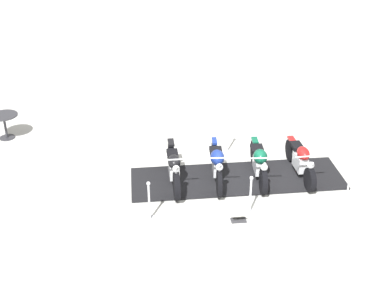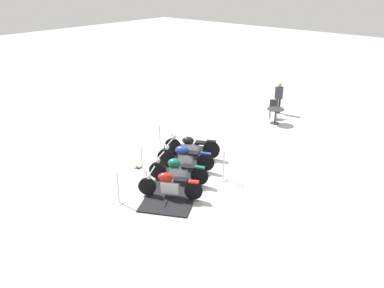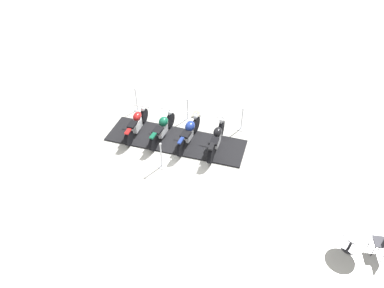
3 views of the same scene
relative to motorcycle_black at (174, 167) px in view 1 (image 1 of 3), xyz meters
name	(u,v)px [view 1 (image 1 of 3)]	position (x,y,z in m)	size (l,w,h in m)	color
ground_plane	(237,179)	(1.44, 0.82, -0.50)	(80.00, 80.00, 0.00)	silver
display_platform	(237,178)	(1.44, 0.82, -0.47)	(5.52, 1.63, 0.05)	black
motorcycle_black	(174,167)	(0.00, 0.00, 0.00)	(1.22, 2.08, 1.01)	black
motorcycle_navy	(217,163)	(0.98, 0.51, 0.05)	(1.10, 2.10, 0.99)	black
motorcycle_forest	(259,162)	(1.95, 1.04, 0.01)	(1.12, 2.06, 0.93)	black
motorcycle_maroon	(301,160)	(2.92, 1.58, 0.00)	(1.25, 1.96, 0.89)	black
stanchion_left_mid	(227,140)	(0.71, 2.17, -0.13)	(0.33, 0.33, 1.12)	silver
stanchion_right_mid	(250,202)	(2.18, -0.54, -0.17)	(0.32, 0.32, 1.01)	silver
stanchion_right_front	(149,208)	(0.12, -1.66, -0.18)	(0.34, 0.34, 1.03)	silver
stanchion_right_rear	(347,193)	(4.24, 0.57, -0.11)	(0.30, 0.30, 1.10)	silver
info_placard	(239,218)	(2.03, -0.93, -0.43)	(0.41, 0.37, 0.22)	#333338
cafe_table	(4,121)	(-5.75, 0.53, 0.08)	(0.83, 0.83, 0.76)	#2D2D33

